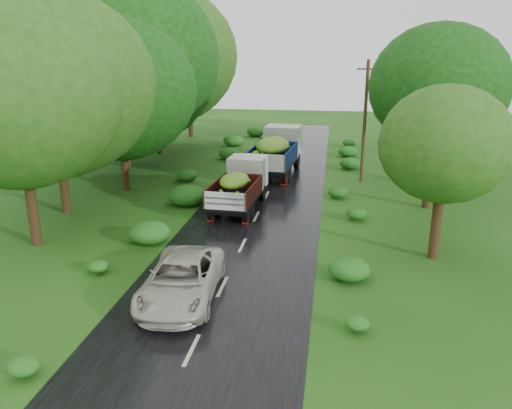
% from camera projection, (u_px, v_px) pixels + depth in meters
% --- Properties ---
extents(ground, '(120.00, 120.00, 0.00)m').
position_uv_depth(ground, '(192.00, 350.00, 14.06)').
color(ground, '#153F0D').
rests_on(ground, ground).
extents(road, '(6.50, 80.00, 0.02)m').
position_uv_depth(road, '(228.00, 275.00, 18.78)').
color(road, black).
rests_on(road, ground).
extents(road_lines, '(0.12, 69.60, 0.00)m').
position_uv_depth(road_lines, '(233.00, 264.00, 19.72)').
color(road_lines, '#BFB78C').
rests_on(road_lines, road).
extents(truck_near, '(2.38, 5.91, 2.44)m').
position_uv_depth(truck_near, '(240.00, 183.00, 26.45)').
color(truck_near, black).
rests_on(truck_near, ground).
extents(truck_far, '(3.10, 7.29, 2.99)m').
position_uv_depth(truck_far, '(277.00, 149.00, 33.82)').
color(truck_far, black).
rests_on(truck_far, ground).
extents(car, '(2.68, 5.21, 1.41)m').
position_uv_depth(car, '(182.00, 279.00, 16.80)').
color(car, '#B9B4A5').
rests_on(car, road).
extents(utility_pole, '(1.33, 0.23, 7.60)m').
position_uv_depth(utility_pole, '(365.00, 121.00, 31.18)').
color(utility_pole, '#382616').
rests_on(utility_pole, ground).
extents(trees_left, '(7.17, 32.65, 9.93)m').
position_uv_depth(trees_left, '(129.00, 70.00, 33.69)').
color(trees_left, black).
rests_on(trees_left, ground).
extents(trees_right, '(5.96, 30.43, 8.06)m').
position_uv_depth(trees_right, '(425.00, 91.00, 30.69)').
color(trees_right, black).
rests_on(trees_right, ground).
extents(shrubs, '(11.90, 44.00, 0.70)m').
position_uv_depth(shrubs, '(262.00, 199.00, 27.18)').
color(shrubs, '#195D16').
rests_on(shrubs, ground).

